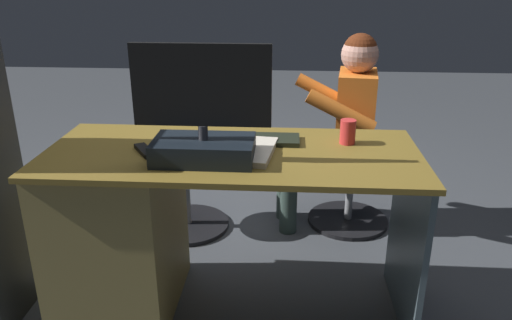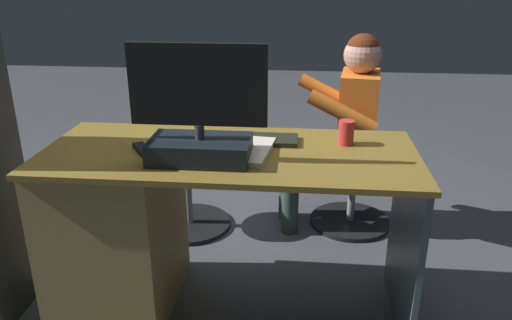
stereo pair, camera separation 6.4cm
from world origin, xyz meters
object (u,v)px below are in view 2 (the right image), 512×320
tv_remote (143,150)px  person (343,117)px  teddy_bear (185,128)px  visitor_chair (353,185)px  computer_mouse (176,136)px  cup (346,133)px  office_chair_teddy (188,188)px  keyboard (248,139)px  desk (139,224)px  monitor (199,126)px

tv_remote → person: size_ratio=0.13×
teddy_bear → visitor_chair: bearing=-173.5°
computer_mouse → cup: (-0.71, -0.01, 0.03)m
computer_mouse → visitor_chair: computer_mouse is taller
office_chair_teddy → visitor_chair: 0.96m
visitor_chair → office_chair_teddy: bearing=7.2°
keyboard → tv_remote: keyboard is taller
teddy_bear → cup: bearing=143.6°
keyboard → visitor_chair: (-0.53, -0.72, -0.51)m
office_chair_teddy → visitor_chair: size_ratio=1.02×
teddy_bear → person: person is taller
desk → teddy_bear: size_ratio=4.20×
cup → tv_remote: bearing=11.6°
computer_mouse → visitor_chair: bearing=-139.0°
tv_remote → teddy_bear: 0.79m
cup → teddy_bear: bearing=-36.4°
computer_mouse → office_chair_teddy: size_ratio=0.20×
desk → visitor_chair: size_ratio=3.18×
desk → office_chair_teddy: (-0.05, -0.72, -0.16)m
computer_mouse → visitor_chair: (-0.84, -0.73, -0.52)m
desk → monitor: size_ratio=2.95×
monitor → office_chair_teddy: size_ratio=1.06×
tv_remote → desk: bearing=-67.1°
office_chair_teddy → teddy_bear: teddy_bear is taller
computer_mouse → teddy_bear: bearing=-80.0°
keyboard → cup: size_ratio=4.13×
monitor → person: monitor is taller
computer_mouse → tv_remote: bearing=57.4°
desk → tv_remote: tv_remote is taller
computer_mouse → teddy_bear: teddy_bear is taller
keyboard → person: size_ratio=0.38×
cup → office_chair_teddy: 1.16m
monitor → computer_mouse: bearing=-55.2°
office_chair_teddy → person: size_ratio=0.43×
tv_remote → teddy_bear: size_ratio=0.42×
keyboard → office_chair_teddy: 0.89m
desk → cup: size_ratio=14.81×
tv_remote → visitor_chair: size_ratio=0.32×
person → monitor: bearing=57.1°
tv_remote → office_chair_teddy: tv_remote is taller
monitor → teddy_bear: size_ratio=1.42×
desk → person: (-0.91, -0.83, 0.26)m
keyboard → office_chair_teddy: size_ratio=0.87×
computer_mouse → keyboard: bearing=-177.7°
desk → teddy_bear: bearing=-93.8°
cup → person: person is taller
cup → teddy_bear: 1.04m
keyboard → computer_mouse: 0.31m
monitor → person: 1.14m
computer_mouse → person: (-0.76, -0.72, -0.11)m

